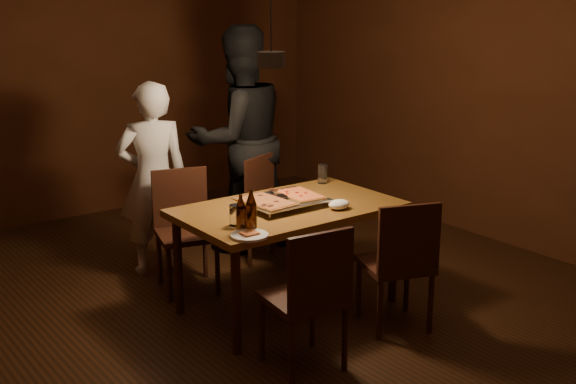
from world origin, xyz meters
TOP-DOWN VIEW (x-y plane):
  - room_shell at (0.00, 0.00)m, footprint 6.00×6.00m
  - dining_table at (0.11, -0.03)m, footprint 1.50×0.90m
  - chair_far_left at (-0.28, 0.76)m, footprint 0.52×0.52m
  - chair_far_right at (0.53, 0.76)m, footprint 0.55×0.55m
  - chair_near_left at (-0.33, -0.85)m, footprint 0.47×0.47m
  - chair_near_right at (0.48, -0.77)m, footprint 0.54×0.54m
  - pizza_tray at (0.09, -0.00)m, footprint 0.57×0.47m
  - pizza_meat at (-0.06, -0.01)m, footprint 0.29×0.42m
  - pizza_cheese at (0.24, -0.01)m, footprint 0.25×0.37m
  - spatula at (0.09, 0.02)m, footprint 0.14×0.25m
  - beer_bottle_a at (-0.44, -0.29)m, footprint 0.06×0.06m
  - beer_bottle_b at (-0.39, -0.32)m, footprint 0.07×0.07m
  - water_glass_left at (-0.41, -0.18)m, footprint 0.08×0.08m
  - water_glass_right at (0.70, 0.31)m, footprint 0.07×0.07m
  - plate_slice at (-0.46, -0.42)m, footprint 0.23×0.23m
  - napkin at (0.35, -0.30)m, footprint 0.16×0.12m
  - diner_white at (-0.32, 1.16)m, footprint 0.64×0.51m
  - diner_dark at (0.54, 1.24)m, footprint 0.98×0.79m
  - pendant_lamp at (0.00, 0.00)m, footprint 0.18×0.18m

SIDE VIEW (x-z plane):
  - chair_far_left at x=-0.28m, z-range 0.29..0.78m
  - chair_far_right at x=0.53m, z-range 0.29..0.78m
  - chair_near_left at x=-0.33m, z-range 0.29..0.78m
  - chair_near_right at x=0.48m, z-range 0.29..0.78m
  - dining_table at x=0.11m, z-range 0.30..1.05m
  - plate_slice at x=-0.46m, z-range 0.75..0.77m
  - diner_white at x=-0.32m, z-range 0.00..1.53m
  - pizza_tray at x=0.09m, z-range 0.75..0.80m
  - napkin at x=0.35m, z-range 0.75..0.81m
  - pizza_meat at x=-0.06m, z-range 0.80..0.82m
  - pizza_cheese at x=0.24m, z-range 0.80..0.82m
  - spatula at x=0.09m, z-range 0.79..0.83m
  - water_glass_left at x=-0.41m, z-range 0.75..0.88m
  - water_glass_right at x=0.70m, z-range 0.75..0.90m
  - beer_bottle_a at x=-0.44m, z-range 0.75..0.98m
  - beer_bottle_b at x=-0.39m, z-range 0.75..1.01m
  - diner_dark at x=0.54m, z-range 0.00..1.92m
  - room_shell at x=0.00m, z-range -1.60..4.40m
  - pendant_lamp at x=0.00m, z-range 1.21..2.31m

